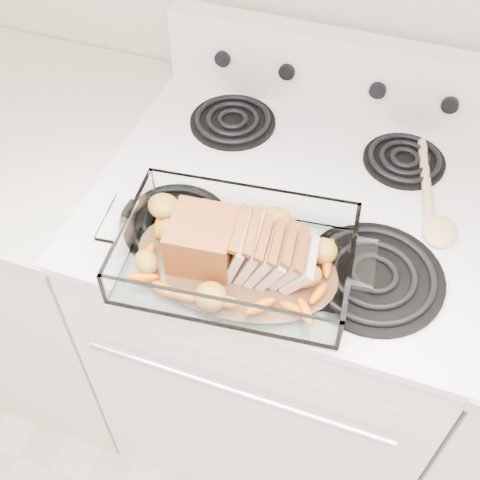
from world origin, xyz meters
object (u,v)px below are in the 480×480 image
(counter_left, at_px, (57,253))
(baking_dish, at_px, (236,258))
(electric_range, at_px, (283,316))
(pork_roast, at_px, (228,245))

(counter_left, relative_size, baking_dish, 2.34)
(electric_range, distance_m, baking_dish, 0.53)
(baking_dish, xyz_separation_m, pork_roast, (-0.02, -0.00, 0.03))
(counter_left, xyz_separation_m, pork_roast, (0.60, -0.22, 0.53))
(electric_range, bearing_deg, pork_roast, -105.19)
(baking_dish, relative_size, pork_roast, 1.57)
(counter_left, height_order, pork_roast, pork_roast)
(electric_range, xyz_separation_m, counter_left, (-0.67, -0.00, -0.02))
(counter_left, relative_size, pork_roast, 3.68)
(electric_range, bearing_deg, counter_left, -179.90)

